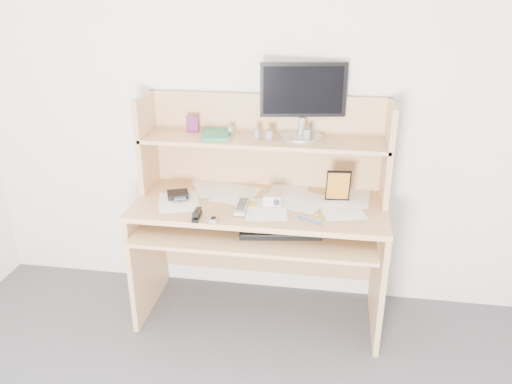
# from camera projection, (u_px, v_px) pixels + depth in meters

# --- Properties ---
(back_wall) EXTENTS (3.60, 0.04, 2.50)m
(back_wall) POSITION_uv_depth(u_px,v_px,m) (268.00, 102.00, 2.88)
(back_wall) COLOR white
(back_wall) RESTS_ON floor
(desk) EXTENTS (1.40, 0.70, 1.30)m
(desk) POSITION_uv_depth(u_px,v_px,m) (261.00, 206.00, 2.88)
(desk) COLOR tan
(desk) RESTS_ON floor
(paper_clutter) EXTENTS (1.32, 0.54, 0.01)m
(paper_clutter) POSITION_uv_depth(u_px,v_px,m) (259.00, 202.00, 2.78)
(paper_clutter) COLOR white
(paper_clutter) RESTS_ON desk
(keyboard) EXTENTS (0.45, 0.21, 0.03)m
(keyboard) POSITION_uv_depth(u_px,v_px,m) (280.00, 232.00, 2.65)
(keyboard) COLOR black
(keyboard) RESTS_ON desk
(tv_remote) EXTENTS (0.06, 0.21, 0.02)m
(tv_remote) POSITION_uv_depth(u_px,v_px,m) (242.00, 206.00, 2.70)
(tv_remote) COLOR #9E9E99
(tv_remote) RESTS_ON paper_clutter
(flip_phone) EXTENTS (0.04, 0.08, 0.02)m
(flip_phone) POSITION_uv_depth(u_px,v_px,m) (214.00, 218.00, 2.57)
(flip_phone) COLOR #AEAEB0
(flip_phone) RESTS_ON paper_clutter
(stapler) EXTENTS (0.04, 0.13, 0.04)m
(stapler) POSITION_uv_depth(u_px,v_px,m) (197.00, 214.00, 2.59)
(stapler) COLOR black
(stapler) RESTS_ON paper_clutter
(wallet) EXTENTS (0.14, 0.13, 0.03)m
(wallet) POSITION_uv_depth(u_px,v_px,m) (178.00, 194.00, 2.84)
(wallet) COLOR black
(wallet) RESTS_ON paper_clutter
(sticky_note_pad) EXTENTS (0.09, 0.09, 0.01)m
(sticky_note_pad) POSITION_uv_depth(u_px,v_px,m) (250.00, 204.00, 2.75)
(sticky_note_pad) COLOR #EAF340
(sticky_note_pad) RESTS_ON desk
(digital_camera) EXTENTS (0.10, 0.05, 0.06)m
(digital_camera) POSITION_uv_depth(u_px,v_px,m) (272.00, 201.00, 2.72)
(digital_camera) COLOR silver
(digital_camera) RESTS_ON paper_clutter
(game_case) EXTENTS (0.13, 0.03, 0.19)m
(game_case) POSITION_uv_depth(u_px,v_px,m) (338.00, 186.00, 2.75)
(game_case) COLOR black
(game_case) RESTS_ON paper_clutter
(blue_pen) EXTENTS (0.14, 0.09, 0.01)m
(blue_pen) POSITION_uv_depth(u_px,v_px,m) (309.00, 220.00, 2.56)
(blue_pen) COLOR blue
(blue_pen) RESTS_ON paper_clutter
(card_box) EXTENTS (0.07, 0.02, 0.10)m
(card_box) POSITION_uv_depth(u_px,v_px,m) (193.00, 124.00, 2.88)
(card_box) COLOR maroon
(card_box) RESTS_ON desk
(shelf_book) EXTENTS (0.20, 0.24, 0.02)m
(shelf_book) POSITION_uv_depth(u_px,v_px,m) (215.00, 135.00, 2.81)
(shelf_book) COLOR #327E58
(shelf_book) RESTS_ON desk
(chip_stack_a) EXTENTS (0.05, 0.05, 0.05)m
(chip_stack_a) POSITION_uv_depth(u_px,v_px,m) (231.00, 131.00, 2.84)
(chip_stack_a) COLOR black
(chip_stack_a) RESTS_ON desk
(chip_stack_b) EXTENTS (0.04, 0.04, 0.06)m
(chip_stack_b) POSITION_uv_depth(u_px,v_px,m) (257.00, 134.00, 2.77)
(chip_stack_b) COLOR white
(chip_stack_b) RESTS_ON desk
(chip_stack_c) EXTENTS (0.05, 0.05, 0.05)m
(chip_stack_c) POSITION_uv_depth(u_px,v_px,m) (269.00, 135.00, 2.75)
(chip_stack_c) COLOR black
(chip_stack_c) RESTS_ON desk
(chip_stack_d) EXTENTS (0.05, 0.05, 0.07)m
(chip_stack_d) POSITION_uv_depth(u_px,v_px,m) (307.00, 135.00, 2.73)
(chip_stack_d) COLOR silver
(chip_stack_d) RESTS_ON desk
(monitor) EXTENTS (0.47, 0.24, 0.41)m
(monitor) POSITION_uv_depth(u_px,v_px,m) (303.00, 98.00, 2.74)
(monitor) COLOR silver
(monitor) RESTS_ON desk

